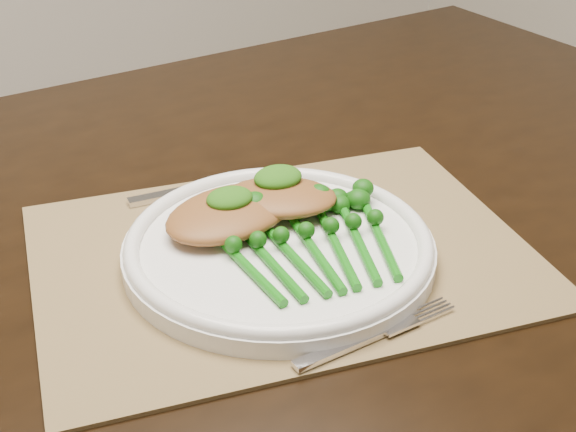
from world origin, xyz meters
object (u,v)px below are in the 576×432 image
chicken_fillet_left (229,213)px  dinner_plate (279,246)px  broccolini_bundle (314,250)px  placemat (282,254)px

chicken_fillet_left → dinner_plate: bearing=-75.5°
chicken_fillet_left → broccolini_bundle: chicken_fillet_left is taller
dinner_plate → broccolini_bundle: size_ratio=1.47×
broccolini_bundle → placemat: bearing=114.6°
placemat → dinner_plate: dinner_plate is taller
placemat → broccolini_bundle: 0.05m
placemat → chicken_fillet_left: 0.07m
dinner_plate → chicken_fillet_left: size_ratio=2.17×
chicken_fillet_left → broccolini_bundle: (0.04, -0.09, -0.01)m
dinner_plate → chicken_fillet_left: (-0.03, 0.05, 0.02)m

